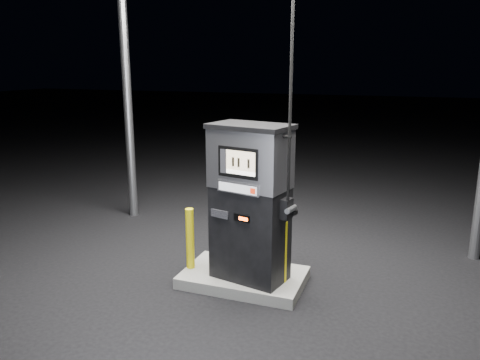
% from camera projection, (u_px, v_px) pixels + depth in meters
% --- Properties ---
extents(ground, '(80.00, 80.00, 0.00)m').
position_uv_depth(ground, '(244.00, 283.00, 6.30)').
color(ground, black).
rests_on(ground, ground).
extents(pump_island, '(1.60, 1.00, 0.15)m').
position_uv_depth(pump_island, '(244.00, 277.00, 6.28)').
color(pump_island, '#5F605B').
rests_on(pump_island, ground).
extents(fuel_dispenser, '(1.16, 0.79, 4.17)m').
position_uv_depth(fuel_dispenser, '(250.00, 202.00, 5.88)').
color(fuel_dispenser, black).
rests_on(fuel_dispenser, pump_island).
extents(bollard_left, '(0.13, 0.13, 0.84)m').
position_uv_depth(bollard_left, '(190.00, 239.00, 6.32)').
color(bollard_left, '#CCBC0B').
rests_on(bollard_left, pump_island).
extents(bollard_right, '(0.12, 0.12, 0.82)m').
position_uv_depth(bollard_right, '(283.00, 252.00, 5.91)').
color(bollard_right, '#CCBC0B').
rests_on(bollard_right, pump_island).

